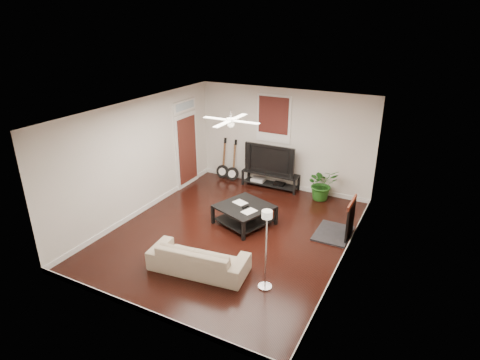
# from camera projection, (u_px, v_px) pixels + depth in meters

# --- Properties ---
(room) EXTENTS (5.01, 6.01, 2.81)m
(room) POSITION_uv_depth(u_px,v_px,m) (231.00, 176.00, 8.48)
(room) COLOR black
(room) RESTS_ON ground
(brick_accent) EXTENTS (0.02, 2.20, 2.80)m
(brick_accent) POSITION_uv_depth(u_px,v_px,m) (360.00, 180.00, 8.25)
(brick_accent) COLOR #9C4332
(brick_accent) RESTS_ON floor
(fireplace) EXTENTS (0.80, 1.10, 0.92)m
(fireplace) POSITION_uv_depth(u_px,v_px,m) (342.00, 217.00, 8.73)
(fireplace) COLOR black
(fireplace) RESTS_ON floor
(window_back) EXTENTS (1.00, 0.06, 1.30)m
(window_back) POSITION_uv_depth(u_px,v_px,m) (274.00, 119.00, 10.83)
(window_back) COLOR #3C1110
(window_back) RESTS_ON wall_back
(door_left) EXTENTS (0.08, 1.00, 2.50)m
(door_left) POSITION_uv_depth(u_px,v_px,m) (187.00, 143.00, 11.14)
(door_left) COLOR white
(door_left) RESTS_ON wall_left
(tv_stand) EXTENTS (1.63, 0.43, 0.46)m
(tv_stand) POSITION_uv_depth(u_px,v_px,m) (270.00, 180.00, 11.32)
(tv_stand) COLOR black
(tv_stand) RESTS_ON floor
(tv) EXTENTS (1.46, 0.19, 0.84)m
(tv) POSITION_uv_depth(u_px,v_px,m) (271.00, 158.00, 11.09)
(tv) COLOR black
(tv) RESTS_ON tv_stand
(coffee_table) EXTENTS (1.43, 1.43, 0.47)m
(coffee_table) POSITION_uv_depth(u_px,v_px,m) (244.00, 215.00, 9.33)
(coffee_table) COLOR black
(coffee_table) RESTS_ON floor
(sofa) EXTENTS (1.98, 0.98, 0.56)m
(sofa) POSITION_uv_depth(u_px,v_px,m) (199.00, 258.00, 7.60)
(sofa) COLOR #C2A791
(sofa) RESTS_ON floor
(floor_lamp) EXTENTS (0.29, 0.29, 1.55)m
(floor_lamp) POSITION_uv_depth(u_px,v_px,m) (266.00, 250.00, 6.92)
(floor_lamp) COLOR silver
(floor_lamp) RESTS_ON floor
(potted_plant) EXTENTS (1.04, 1.02, 0.88)m
(potted_plant) POSITION_uv_depth(u_px,v_px,m) (322.00, 184.00, 10.51)
(potted_plant) COLOR #205B1A
(potted_plant) RESTS_ON floor
(guitar_left) EXTENTS (0.42, 0.32, 1.24)m
(guitar_left) POSITION_uv_depth(u_px,v_px,m) (222.00, 159.00, 11.80)
(guitar_left) COLOR black
(guitar_left) RESTS_ON floor
(guitar_right) EXTENTS (0.44, 0.35, 1.24)m
(guitar_right) POSITION_uv_depth(u_px,v_px,m) (232.00, 161.00, 11.63)
(guitar_right) COLOR black
(guitar_right) RESTS_ON floor
(ceiling_fan) EXTENTS (1.24, 1.24, 0.32)m
(ceiling_fan) POSITION_uv_depth(u_px,v_px,m) (231.00, 120.00, 8.02)
(ceiling_fan) COLOR white
(ceiling_fan) RESTS_ON ceiling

